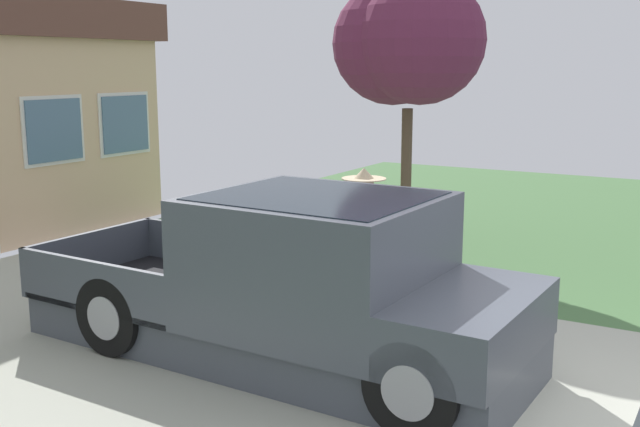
# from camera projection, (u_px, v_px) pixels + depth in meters

# --- Properties ---
(pickup_truck) EXTENTS (2.10, 5.19, 1.66)m
(pickup_truck) POSITION_uv_depth(u_px,v_px,m) (305.00, 287.00, 7.26)
(pickup_truck) COLOR #484E58
(pickup_truck) RESTS_ON ground
(person_with_hat) EXTENTS (0.51, 0.51, 1.71)m
(person_with_hat) POSITION_uv_depth(u_px,v_px,m) (363.00, 229.00, 8.68)
(person_with_hat) COLOR brown
(person_with_hat) RESTS_ON ground
(handbag) EXTENTS (0.29, 0.19, 0.43)m
(handbag) POSITION_uv_depth(u_px,v_px,m) (384.00, 303.00, 8.77)
(handbag) COLOR brown
(handbag) RESTS_ON ground
(front_yard_tree) EXTENTS (2.12, 2.44, 4.16)m
(front_yard_tree) POSITION_uv_depth(u_px,v_px,m) (410.00, 41.00, 11.38)
(front_yard_tree) COLOR brown
(front_yard_tree) RESTS_ON ground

